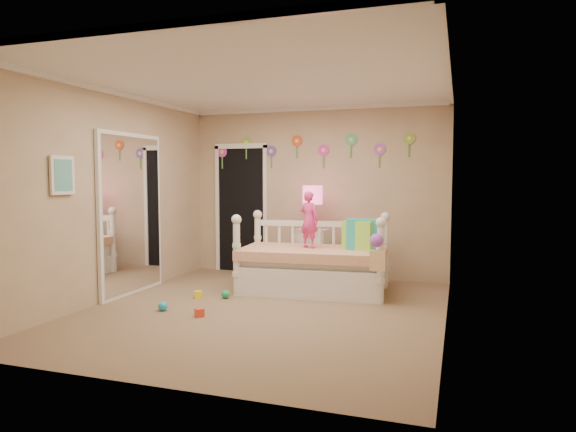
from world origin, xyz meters
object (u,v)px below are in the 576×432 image
(daybed, at_px, (313,253))
(child, at_px, (309,220))
(table_lamp, at_px, (313,200))
(nightstand, at_px, (312,255))

(daybed, xyz_separation_m, child, (-0.06, 0.02, 0.44))
(table_lamp, bearing_deg, child, -77.75)
(nightstand, distance_m, table_lamp, 0.81)
(child, relative_size, nightstand, 0.99)
(daybed, distance_m, nightstand, 0.77)
(daybed, relative_size, child, 2.56)
(table_lamp, bearing_deg, daybed, -73.37)
(child, height_order, nightstand, child)
(daybed, height_order, child, child)
(daybed, distance_m, table_lamp, 1.00)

